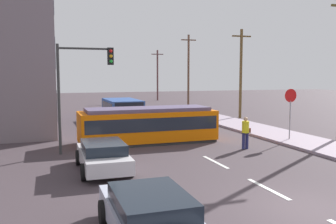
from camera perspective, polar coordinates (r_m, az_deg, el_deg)
The scene contains 15 objects.
ground_plane at distance 20.01m, azimuth 2.30°, elevation -5.21°, with size 120.00×120.00×0.00m, color #41353B.
lane_stripe_1 at distance 13.08m, azimuth 15.21°, elevation -11.41°, with size 0.16×2.40×0.01m, color silver.
lane_stripe_2 at distance 16.42m, azimuth 7.35°, elevation -7.70°, with size 0.16×2.40×0.01m, color silver.
lane_stripe_3 at distance 27.05m, azimuth -3.41°, elevation -2.30°, with size 0.16×2.40×0.01m, color silver.
lane_stripe_4 at distance 32.83m, azimuth -6.18°, elevation -0.88°, with size 0.16×2.40×0.01m, color silver.
streetcar_tram at distance 20.77m, azimuth -3.14°, elevation -1.93°, with size 7.64×2.61×1.99m.
city_bus at distance 30.45m, azimuth -7.10°, elevation 0.51°, with size 2.62×5.07×1.78m.
pedestrian_crossing at distance 19.34m, azimuth 11.93°, elevation -2.88°, with size 0.50×0.36×1.67m.
parked_sedan_near at distance 8.77m, azimuth -2.84°, elevation -15.70°, with size 1.97×4.21×1.19m.
parked_sedan_mid at distance 14.99m, azimuth -10.05°, elevation -6.64°, with size 1.96×4.14×1.19m.
stop_sign at distance 22.06m, azimuth 18.44°, elevation 1.28°, with size 0.76×0.07×2.88m.
traffic_light_mast at distance 18.27m, azimuth -13.40°, elevation 5.17°, with size 2.70×0.33×5.27m.
utility_pole_mid at distance 32.91m, azimuth 11.22°, elevation 6.10°, with size 1.80×0.24×7.72m.
utility_pole_far at distance 42.82m, azimuth 3.19°, elevation 6.56°, with size 1.80×0.24×8.36m.
utility_pole_distant at distance 54.24m, azimuth -1.64°, elevation 5.88°, with size 1.80×0.24×7.35m.
Camera 1 is at (-7.05, -8.33, 3.85)m, focal length 39.32 mm.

